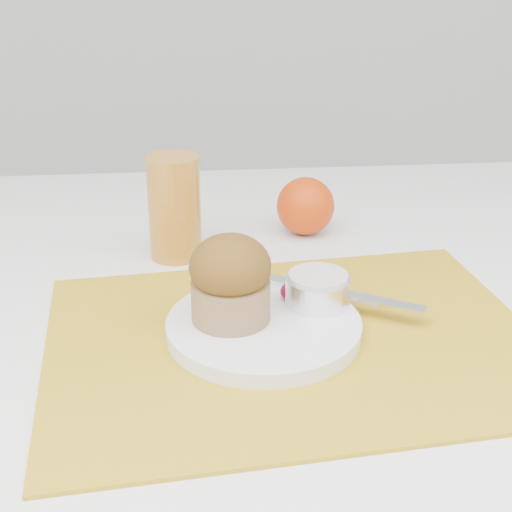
{
  "coord_description": "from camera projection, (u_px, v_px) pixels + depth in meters",
  "views": [
    {
      "loc": [
        -0.04,
        -0.68,
        1.1
      ],
      "look_at": [
        0.02,
        -0.01,
        0.8
      ],
      "focal_mm": 50.0,
      "sensor_mm": 36.0,
      "label": 1
    }
  ],
  "objects": [
    {
      "name": "placemat",
      "position": [
        293.0,
        340.0,
        0.68
      ],
      "size": [
        0.49,
        0.38,
        0.0
      ],
      "primitive_type": "cube",
      "rotation": [
        0.0,
        0.0,
        0.1
      ],
      "color": "gold",
      "rests_on": "table"
    },
    {
      "name": "plate",
      "position": [
        264.0,
        327.0,
        0.68
      ],
      "size": [
        0.23,
        0.23,
        0.01
      ],
      "primitive_type": "cylinder",
      "rotation": [
        0.0,
        0.0,
        -0.31
      ],
      "color": "white",
      "rests_on": "placemat"
    },
    {
      "name": "ramekin",
      "position": [
        318.0,
        290.0,
        0.7
      ],
      "size": [
        0.07,
        0.07,
        0.03
      ],
      "primitive_type": "cylinder",
      "rotation": [
        0.0,
        0.0,
        0.13
      ],
      "color": "silver",
      "rests_on": "plate"
    },
    {
      "name": "cream",
      "position": [
        318.0,
        277.0,
        0.7
      ],
      "size": [
        0.06,
        0.06,
        0.01
      ],
      "primitive_type": "cylinder",
      "rotation": [
        0.0,
        0.0,
        0.06
      ],
      "color": "beige",
      "rests_on": "ramekin"
    },
    {
      "name": "raspberry_near",
      "position": [
        290.0,
        291.0,
        0.71
      ],
      "size": [
        0.02,
        0.02,
        0.02
      ],
      "primitive_type": "ellipsoid",
      "color": "#62021B",
      "rests_on": "plate"
    },
    {
      "name": "raspberry_far",
      "position": [
        303.0,
        297.0,
        0.7
      ],
      "size": [
        0.02,
        0.02,
        0.02
      ],
      "primitive_type": "ellipsoid",
      "color": "#620502",
      "rests_on": "plate"
    },
    {
      "name": "butter_knife",
      "position": [
        336.0,
        293.0,
        0.72
      ],
      "size": [
        0.17,
        0.11,
        0.0
      ],
      "primitive_type": "cube",
      "rotation": [
        0.0,
        0.0,
        -0.54
      ],
      "color": "silver",
      "rests_on": "plate"
    },
    {
      "name": "orange",
      "position": [
        305.0,
        206.0,
        0.91
      ],
      "size": [
        0.07,
        0.07,
        0.07
      ],
      "primitive_type": "sphere",
      "color": "#D33D07",
      "rests_on": "table"
    },
    {
      "name": "juice_glass",
      "position": [
        175.0,
        207.0,
        0.83
      ],
      "size": [
        0.07,
        0.07,
        0.12
      ],
      "primitive_type": "cylinder",
      "rotation": [
        0.0,
        0.0,
        -0.17
      ],
      "color": "#C17C24",
      "rests_on": "table"
    },
    {
      "name": "muffin",
      "position": [
        230.0,
        279.0,
        0.66
      ],
      "size": [
        0.09,
        0.09,
        0.08
      ],
      "color": "#987449",
      "rests_on": "plate"
    }
  ]
}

